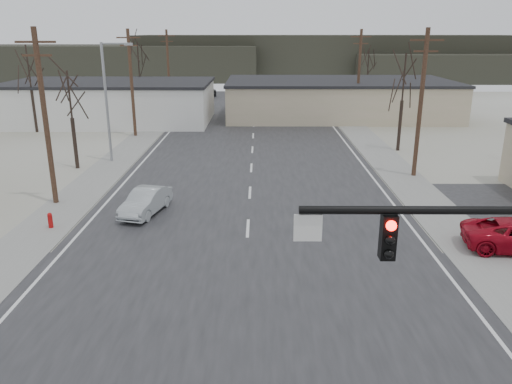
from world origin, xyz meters
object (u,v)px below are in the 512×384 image
car_far_b (208,93)px  car_far_a (243,109)px  fire_hydrant (50,220)px  sedan_crossing (146,201)px

car_far_b → car_far_a: bearing=-63.5°
fire_hydrant → car_far_b: size_ratio=0.20×
car_far_a → car_far_b: bearing=-73.2°
fire_hydrant → car_far_a: size_ratio=0.16×
car_far_b → sedan_crossing: bearing=-80.6°
sedan_crossing → car_far_a: 34.07m
fire_hydrant → sedan_crossing: (4.48, 2.20, 0.28)m
sedan_crossing → car_far_b: size_ratio=0.94×
sedan_crossing → car_far_a: car_far_a is taller
sedan_crossing → car_far_b: bearing=105.5°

